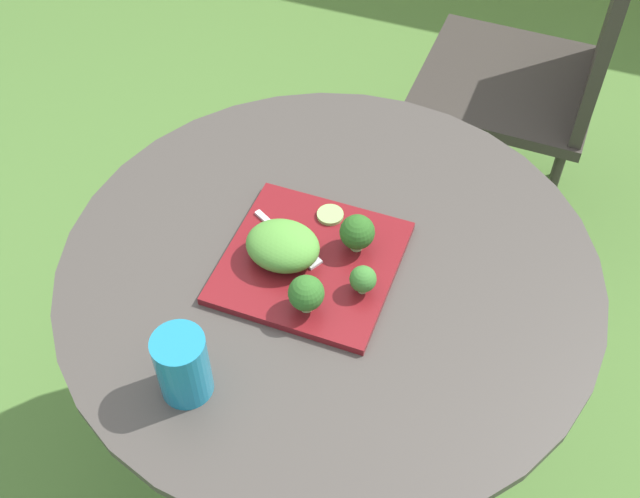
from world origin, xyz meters
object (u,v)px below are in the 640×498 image
object	(u,v)px
salad_plate	(311,262)
drinking_glass	(183,368)
fork	(292,243)
patio_chair	(551,60)

from	to	relation	value
salad_plate	drinking_glass	bearing A→B (deg)	-107.04
salad_plate	drinking_glass	distance (m)	0.29
salad_plate	fork	world-z (taller)	fork
drinking_glass	patio_chair	bearing A→B (deg)	74.32
salad_plate	drinking_glass	world-z (taller)	drinking_glass
patio_chair	fork	distance (m)	1.01
salad_plate	fork	xyz separation A→B (m)	(-0.04, 0.02, 0.01)
patio_chair	fork	size ratio (longest dim) A/B	6.28
salad_plate	fork	size ratio (longest dim) A/B	1.87
patio_chair	drinking_glass	size ratio (longest dim) A/B	7.88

